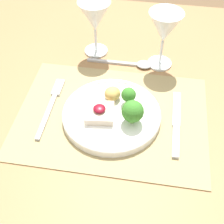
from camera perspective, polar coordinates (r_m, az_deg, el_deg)
dining_table at (r=0.87m, az=-0.02°, el=-4.59°), size 1.32×1.20×0.78m
placemat at (r=0.81m, az=-0.02°, el=-0.75°), size 0.49×0.36×0.00m
dinner_plate at (r=0.79m, az=0.25°, el=-0.15°), size 0.25×0.25×0.08m
fork at (r=0.85m, az=-10.92°, el=1.65°), size 0.02×0.22×0.01m
knife at (r=0.79m, az=11.64°, el=-2.69°), size 0.02×0.22×0.01m
spoon at (r=0.96m, az=4.11°, el=8.78°), size 0.20×0.04×0.01m
wine_glass_near at (r=0.90m, az=9.56°, el=14.71°), size 0.10×0.10×0.17m
wine_glass_far at (r=0.94m, az=-3.18°, el=16.82°), size 0.10×0.10×0.17m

